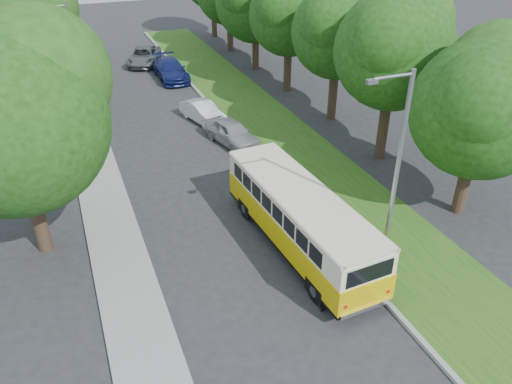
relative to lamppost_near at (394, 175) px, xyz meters
name	(u,v)px	position (x,y,z in m)	size (l,w,h in m)	color
ground	(252,263)	(-4.21, 2.50, -4.37)	(120.00, 120.00, 0.00)	#2A2A2D
curb	(282,186)	(-0.61, 7.50, -4.29)	(0.20, 70.00, 0.15)	gray
grass_verge	(324,177)	(1.74, 7.50, -4.30)	(4.50, 70.00, 0.13)	#2B5216
sidewalk	(110,221)	(-9.01, 7.50, -4.31)	(2.20, 70.00, 0.12)	gray
treeline	(195,15)	(-1.06, 20.49, 1.56)	(24.27, 41.91, 9.46)	#332319
lamppost_near	(394,175)	(0.00, 0.00, 0.00)	(1.71, 0.16, 8.00)	gray
lamppost_far	(75,64)	(-8.91, 18.50, -0.25)	(1.71, 0.16, 7.50)	gray
warning_sign	(93,128)	(-8.71, 14.48, -2.66)	(0.56, 0.10, 2.50)	gray
vintage_bus	(300,220)	(-2.06, 2.71, -3.01)	(2.36, 9.16, 2.72)	yellow
car_silver	(232,133)	(-1.21, 13.23, -3.67)	(1.65, 4.09, 1.39)	#A4A4A9
car_white	(203,112)	(-1.80, 17.07, -3.73)	(1.35, 3.87, 1.27)	white
car_blue	(171,70)	(-1.67, 26.37, -3.61)	(2.13, 5.25, 1.52)	navy
car_grey	(144,56)	(-2.83, 31.25, -3.67)	(2.30, 5.00, 1.39)	#5C5F64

